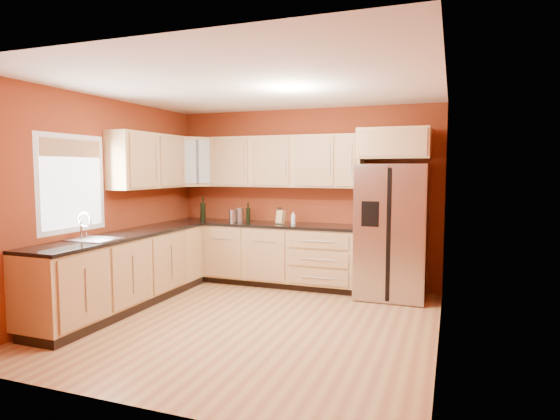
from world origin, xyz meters
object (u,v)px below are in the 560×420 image
refrigerator (392,231)px  wine_bottle_a (248,212)px  knife_block (281,217)px  soap_dispenser (293,218)px  canister_left (240,215)px

refrigerator → wine_bottle_a: (-2.14, 0.10, 0.17)m
wine_bottle_a → refrigerator: bearing=-2.6°
refrigerator → knife_block: (-1.60, 0.05, 0.13)m
wine_bottle_a → soap_dispenser: (0.74, -0.06, -0.05)m
refrigerator → soap_dispenser: (-1.40, 0.04, 0.12)m
refrigerator → canister_left: refrigerator is taller
wine_bottle_a → soap_dispenser: wine_bottle_a is taller
wine_bottle_a → knife_block: 0.54m
refrigerator → canister_left: bearing=177.4°
knife_block → soap_dispenser: (0.20, -0.02, -0.01)m
wine_bottle_a → soap_dispenser: bearing=-4.6°
canister_left → soap_dispenser: (0.88, -0.07, -0.01)m
wine_bottle_a → knife_block: (0.54, -0.04, -0.05)m
refrigerator → canister_left: (-2.28, 0.10, 0.13)m
refrigerator → wine_bottle_a: bearing=177.4°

